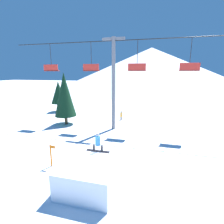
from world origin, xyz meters
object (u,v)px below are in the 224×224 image
at_px(pine_tree_near, 65,95).
at_px(trail_marker, 51,155).
at_px(snowboarder, 98,143).
at_px(snow_ramp, 90,175).
at_px(distant_skier, 121,115).

bearing_deg(pine_tree_near, trail_marker, -66.18).
xyz_separation_m(snowboarder, trail_marker, (-3.34, -0.07, -1.23)).
distance_m(snow_ramp, trail_marker, 3.65).
xyz_separation_m(snowboarder, distant_skier, (-1.21, 12.61, -1.40)).
bearing_deg(snowboarder, distant_skier, 95.46).
distance_m(trail_marker, distant_skier, 12.86).
xyz_separation_m(snow_ramp, distant_skier, (-1.25, 14.03, -0.08)).
relative_size(trail_marker, distant_skier, 1.27).
relative_size(snowboarder, trail_marker, 0.96).
height_order(snowboarder, distant_skier, snowboarder).
height_order(pine_tree_near, distant_skier, pine_tree_near).
xyz_separation_m(snow_ramp, pine_tree_near, (-7.46, 10.57, 2.92)).
bearing_deg(distant_skier, pine_tree_near, -150.90).
distance_m(snowboarder, trail_marker, 3.56).
bearing_deg(trail_marker, distant_skier, 80.44).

